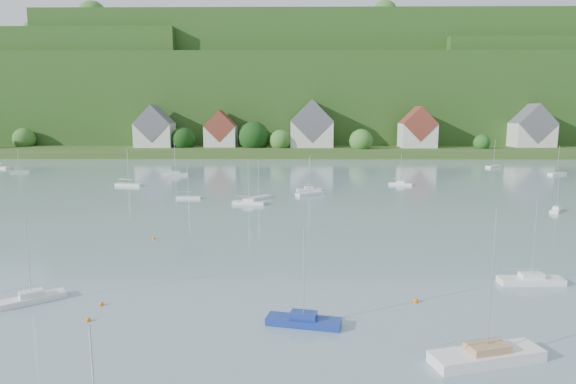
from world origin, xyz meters
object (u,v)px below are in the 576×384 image
at_px(near_sailboat_1, 304,320).
at_px(near_sailboat_6, 32,298).
at_px(near_sailboat_2, 487,355).
at_px(near_sailboat_3, 531,279).

distance_m(near_sailboat_1, near_sailboat_6, 24.31).
height_order(near_sailboat_2, near_sailboat_3, near_sailboat_2).
bearing_deg(near_sailboat_1, near_sailboat_6, -178.26).
height_order(near_sailboat_2, near_sailboat_6, near_sailboat_2).
xyz_separation_m(near_sailboat_1, near_sailboat_2, (12.21, -5.58, 0.08)).
xyz_separation_m(near_sailboat_2, near_sailboat_6, (-36.12, 9.98, -0.10)).
bearing_deg(near_sailboat_3, near_sailboat_1, -157.82).
bearing_deg(near_sailboat_1, near_sailboat_3, 35.62).
bearing_deg(near_sailboat_2, near_sailboat_6, 149.38).
xyz_separation_m(near_sailboat_1, near_sailboat_6, (-23.91, 4.41, -0.02)).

